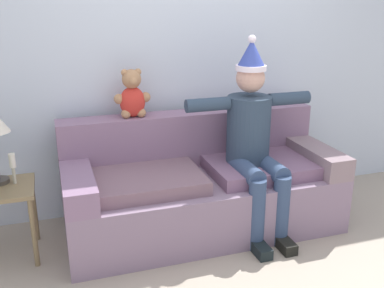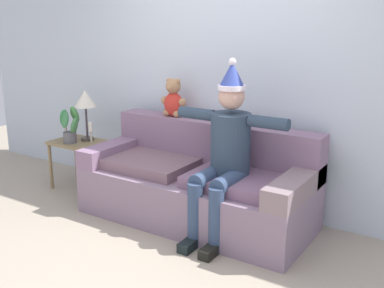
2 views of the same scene
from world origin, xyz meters
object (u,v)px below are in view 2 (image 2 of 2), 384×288
at_px(side_table, 79,149).
at_px(couch, 198,184).
at_px(teddy_bear, 173,99).
at_px(table_lamp, 85,101).
at_px(person_seated, 225,150).
at_px(candle_tall, 66,125).
at_px(candle_short, 91,130).
at_px(potted_plant, 70,126).

bearing_deg(side_table, couch, 0.88).
distance_m(couch, teddy_bear, 0.90).
height_order(side_table, table_lamp, table_lamp).
xyz_separation_m(person_seated, side_table, (-1.90, 0.15, -0.32)).
relative_size(teddy_bear, candle_tall, 1.49).
xyz_separation_m(person_seated, candle_short, (-1.74, 0.19, -0.09)).
relative_size(potted_plant, candle_tall, 1.57).
height_order(couch, teddy_bear, teddy_bear).
xyz_separation_m(teddy_bear, candle_tall, (-1.22, -0.32, -0.35)).
distance_m(table_lamp, candle_short, 0.31).
bearing_deg(couch, side_table, -179.12).
xyz_separation_m(teddy_bear, table_lamp, (-1.01, -0.21, -0.08)).
bearing_deg(teddy_bear, table_lamp, -168.22).
height_order(teddy_bear, side_table, teddy_bear).
distance_m(side_table, table_lamp, 0.53).
bearing_deg(side_table, teddy_bear, 15.64).
xyz_separation_m(side_table, candle_short, (0.16, 0.04, 0.23)).
bearing_deg(table_lamp, potted_plant, -114.40).
bearing_deg(candle_tall, teddy_bear, 14.55).
bearing_deg(couch, candle_tall, -178.53).
distance_m(teddy_bear, potted_plant, 1.20).
xyz_separation_m(couch, potted_plant, (-1.56, -0.11, 0.38)).
relative_size(couch, side_table, 3.73).
bearing_deg(candle_short, potted_plant, -145.90).
xyz_separation_m(person_seated, potted_plant, (-1.93, 0.06, -0.05)).
height_order(potted_plant, candle_tall, potted_plant).
relative_size(teddy_bear, table_lamp, 0.69).
bearing_deg(couch, potted_plant, -176.04).
bearing_deg(side_table, person_seated, -4.40).
bearing_deg(candle_tall, couch, 1.47).
height_order(table_lamp, potted_plant, table_lamp).
bearing_deg(teddy_bear, person_seated, -27.90).
distance_m(teddy_bear, candle_tall, 1.31).
relative_size(person_seated, candle_short, 6.85).
bearing_deg(person_seated, couch, 155.18).
relative_size(potted_plant, candle_short, 1.81).
bearing_deg(table_lamp, side_table, -122.02).
height_order(teddy_bear, table_lamp, teddy_bear).
bearing_deg(side_table, table_lamp, 57.98).
distance_m(person_seated, table_lamp, 1.87).
relative_size(table_lamp, candle_tall, 2.15).
bearing_deg(potted_plant, side_table, 74.58).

